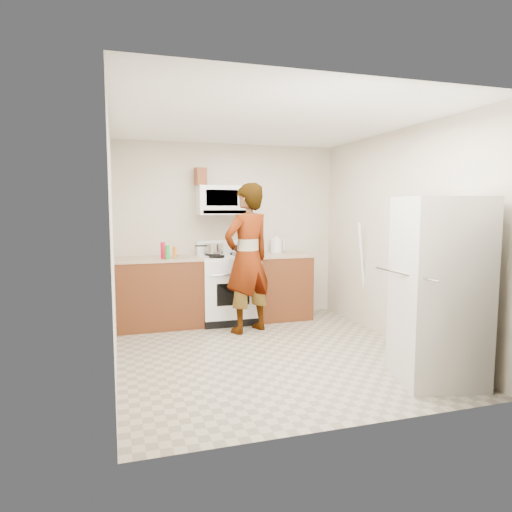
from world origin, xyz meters
name	(u,v)px	position (x,y,z in m)	size (l,w,h in m)	color
floor	(268,353)	(0.00, 0.00, 0.00)	(3.60, 3.60, 0.00)	gray
back_wall	(229,232)	(0.00, 1.79, 1.25)	(3.20, 0.02, 2.50)	beige
right_wall	(396,237)	(1.59, 0.00, 1.25)	(0.02, 3.60, 2.50)	beige
cabinet_left	(159,294)	(-1.04, 1.49, 0.45)	(1.12, 0.62, 0.90)	#622D17
counter_left	(158,259)	(-1.04, 1.49, 0.92)	(1.14, 0.64, 0.04)	tan
cabinet_right	(280,287)	(0.68, 1.49, 0.45)	(0.80, 0.62, 0.90)	#622D17
counter_right	(280,255)	(0.68, 1.49, 0.92)	(0.82, 0.64, 0.04)	tan
gas_range	(227,287)	(-0.10, 1.48, 0.49)	(0.76, 0.65, 1.13)	white
microwave	(225,200)	(-0.10, 1.61, 1.70)	(0.76, 0.38, 0.40)	white
person	(248,258)	(0.03, 0.91, 0.95)	(0.70, 0.46, 1.91)	tan
fridge	(439,291)	(1.23, -1.22, 0.85)	(0.70, 0.70, 1.70)	beige
kettle	(276,246)	(0.69, 1.67, 1.03)	(0.17, 0.17, 0.20)	white
jug	(200,177)	(-0.44, 1.63, 2.02)	(0.14, 0.14, 0.24)	#623017
saucepan	(214,249)	(-0.25, 1.64, 1.02)	(0.25, 0.25, 0.14)	#AAAAAE
tray	(243,254)	(0.09, 1.37, 0.96)	(0.25, 0.16, 0.05)	white
bottle_spray	(163,250)	(-0.99, 1.38, 1.04)	(0.06, 0.06, 0.21)	red
bottle_hot_sauce	(175,252)	(-0.83, 1.41, 1.01)	(0.05, 0.05, 0.15)	orange
bottle_green_cap	(167,252)	(-0.94, 1.24, 1.03)	(0.06, 0.06, 0.18)	#1A9330
pot_lid	(178,257)	(-0.78, 1.42, 0.94)	(0.26, 0.26, 0.01)	white
broom	(363,274)	(1.58, 0.71, 0.71)	(0.03, 0.03, 1.42)	white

